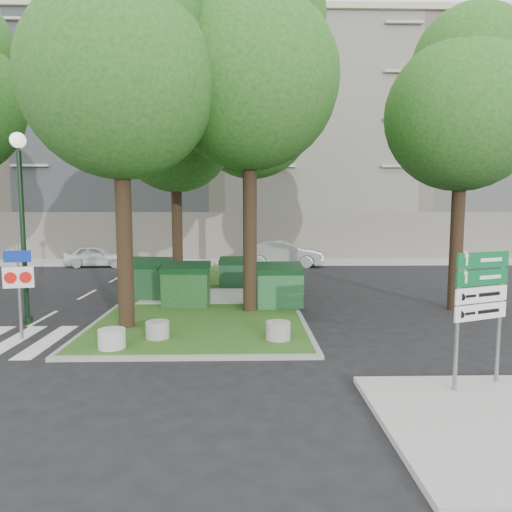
{
  "coord_description": "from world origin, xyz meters",
  "views": [
    {
      "loc": [
        1.85,
        -10.2,
        3.45
      ],
      "look_at": [
        2.18,
        3.62,
        2.0
      ],
      "focal_mm": 32.0,
      "sensor_mm": 36.0,
      "label": 1
    }
  ],
  "objects_px": {
    "car_white": "(97,256)",
    "street_lamp": "(21,205)",
    "litter_bin": "(260,283)",
    "tree_street_right": "(465,100)",
    "dumpster_a": "(148,279)",
    "dumpster_c": "(235,272)",
    "bollard_mid": "(158,330)",
    "dumpster_d": "(279,286)",
    "bollard_right": "(278,330)",
    "tree_median_near_left": "(123,63)",
    "directional_sign": "(480,298)",
    "tree_median_near_right": "(252,62)",
    "traffic_sign_pole": "(19,279)",
    "tree_median_mid": "(178,122)",
    "bollard_left": "(112,339)",
    "dumpster_b": "(186,285)",
    "tree_median_far": "(254,105)",
    "car_silver": "(284,254)"
  },
  "relations": [
    {
      "from": "car_white",
      "to": "street_lamp",
      "type": "bearing_deg",
      "value": -170.62
    },
    {
      "from": "litter_bin",
      "to": "tree_street_right",
      "type": "bearing_deg",
      "value": -22.06
    },
    {
      "from": "car_white",
      "to": "dumpster_a",
      "type": "bearing_deg",
      "value": -152.98
    },
    {
      "from": "dumpster_c",
      "to": "litter_bin",
      "type": "distance_m",
      "value": 1.72
    },
    {
      "from": "tree_street_right",
      "to": "bollard_mid",
      "type": "height_order",
      "value": "tree_street_right"
    },
    {
      "from": "dumpster_d",
      "to": "bollard_right",
      "type": "distance_m",
      "value": 3.98
    },
    {
      "from": "dumpster_a",
      "to": "street_lamp",
      "type": "bearing_deg",
      "value": -122.29
    },
    {
      "from": "tree_median_near_left",
      "to": "dumpster_d",
      "type": "bearing_deg",
      "value": 29.83
    },
    {
      "from": "bollard_mid",
      "to": "litter_bin",
      "type": "height_order",
      "value": "litter_bin"
    },
    {
      "from": "litter_bin",
      "to": "street_lamp",
      "type": "bearing_deg",
      "value": -148.68
    },
    {
      "from": "street_lamp",
      "to": "directional_sign",
      "type": "height_order",
      "value": "street_lamp"
    },
    {
      "from": "tree_median_near_right",
      "to": "traffic_sign_pole",
      "type": "height_order",
      "value": "tree_median_near_right"
    },
    {
      "from": "dumpster_c",
      "to": "bollard_right",
      "type": "height_order",
      "value": "dumpster_c"
    },
    {
      "from": "traffic_sign_pole",
      "to": "street_lamp",
      "type": "bearing_deg",
      "value": 99.14
    },
    {
      "from": "dumpster_c",
      "to": "tree_street_right",
      "type": "bearing_deg",
      "value": -25.76
    },
    {
      "from": "tree_median_near_left",
      "to": "litter_bin",
      "type": "height_order",
      "value": "tree_median_near_left"
    },
    {
      "from": "tree_median_mid",
      "to": "traffic_sign_pole",
      "type": "distance_m",
      "value": 9.63
    },
    {
      "from": "tree_median_near_right",
      "to": "directional_sign",
      "type": "distance_m",
      "value": 9.91
    },
    {
      "from": "tree_street_right",
      "to": "bollard_left",
      "type": "relative_size",
      "value": 15.7
    },
    {
      "from": "bollard_mid",
      "to": "street_lamp",
      "type": "xyz_separation_m",
      "value": [
        -4.3,
        2.07,
        3.21
      ]
    },
    {
      "from": "street_lamp",
      "to": "dumpster_b",
      "type": "bearing_deg",
      "value": 22.62
    },
    {
      "from": "tree_median_far",
      "to": "street_lamp",
      "type": "relative_size",
      "value": 2.12
    },
    {
      "from": "directional_sign",
      "to": "car_white",
      "type": "relative_size",
      "value": 0.68
    },
    {
      "from": "car_silver",
      "to": "litter_bin",
      "type": "bearing_deg",
      "value": 174.87
    },
    {
      "from": "street_lamp",
      "to": "tree_median_mid",
      "type": "bearing_deg",
      "value": 55.99
    },
    {
      "from": "directional_sign",
      "to": "car_white",
      "type": "xyz_separation_m",
      "value": [
        -13.09,
        18.81,
        -1.17
      ]
    },
    {
      "from": "dumpster_b",
      "to": "bollard_left",
      "type": "bearing_deg",
      "value": -101.91
    },
    {
      "from": "directional_sign",
      "to": "litter_bin",
      "type": "bearing_deg",
      "value": 89.61
    },
    {
      "from": "dumpster_b",
      "to": "car_silver",
      "type": "distance_m",
      "value": 12.19
    },
    {
      "from": "tree_median_near_right",
      "to": "tree_median_far",
      "type": "distance_m",
      "value": 7.51
    },
    {
      "from": "tree_median_near_right",
      "to": "traffic_sign_pole",
      "type": "distance_m",
      "value": 9.31
    },
    {
      "from": "tree_street_right",
      "to": "litter_bin",
      "type": "bearing_deg",
      "value": 157.94
    },
    {
      "from": "tree_median_mid",
      "to": "bollard_mid",
      "type": "bearing_deg",
      "value": -86.32
    },
    {
      "from": "dumpster_d",
      "to": "bollard_left",
      "type": "relative_size",
      "value": 2.55
    },
    {
      "from": "tree_median_near_left",
      "to": "tree_street_right",
      "type": "relative_size",
      "value": 1.05
    },
    {
      "from": "car_silver",
      "to": "dumpster_d",
      "type": "bearing_deg",
      "value": -179.87
    },
    {
      "from": "street_lamp",
      "to": "bollard_mid",
      "type": "bearing_deg",
      "value": -25.7
    },
    {
      "from": "tree_median_far",
      "to": "traffic_sign_pole",
      "type": "xyz_separation_m",
      "value": [
        -6.35,
        -10.35,
        -6.71
      ]
    },
    {
      "from": "dumpster_d",
      "to": "street_lamp",
      "type": "distance_m",
      "value": 8.35
    },
    {
      "from": "dumpster_c",
      "to": "traffic_sign_pole",
      "type": "height_order",
      "value": "traffic_sign_pole"
    },
    {
      "from": "bollard_left",
      "to": "litter_bin",
      "type": "height_order",
      "value": "litter_bin"
    },
    {
      "from": "directional_sign",
      "to": "dumpster_c",
      "type": "bearing_deg",
      "value": 91.66
    },
    {
      "from": "dumpster_d",
      "to": "car_silver",
      "type": "distance_m",
      "value": 11.67
    },
    {
      "from": "dumpster_c",
      "to": "bollard_left",
      "type": "bearing_deg",
      "value": -105.43
    },
    {
      "from": "tree_median_near_right",
      "to": "dumpster_a",
      "type": "relative_size",
      "value": 6.51
    },
    {
      "from": "tree_median_mid",
      "to": "tree_median_far",
      "type": "xyz_separation_m",
      "value": [
        3.2,
        3.0,
        1.34
      ]
    },
    {
      "from": "dumpster_c",
      "to": "car_white",
      "type": "height_order",
      "value": "dumpster_c"
    },
    {
      "from": "dumpster_b",
      "to": "directional_sign",
      "type": "xyz_separation_m",
      "value": [
        6.38,
        -7.31,
        0.97
      ]
    },
    {
      "from": "tree_median_near_right",
      "to": "bollard_right",
      "type": "bearing_deg",
      "value": -80.04
    },
    {
      "from": "tree_median_near_right",
      "to": "tree_street_right",
      "type": "xyz_separation_m",
      "value": [
        7.0,
        0.5,
        -1.0
      ]
    }
  ]
}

